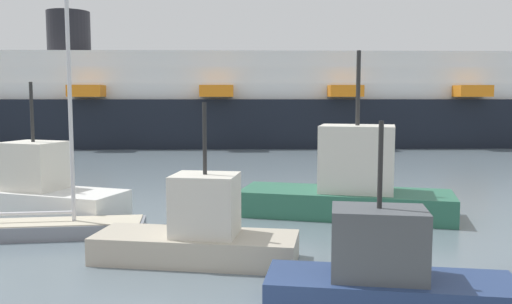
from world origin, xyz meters
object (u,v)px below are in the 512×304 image
fishing_boat_1 (40,192)px  fishing_boat_2 (350,185)px  fishing_boat_0 (386,274)px  cruise_ship (218,103)px  sailboat_4 (61,223)px  fishing_boat_3 (199,233)px

fishing_boat_1 → fishing_boat_2: size_ratio=0.82×
fishing_boat_0 → cruise_ship: (-7.61, 44.42, 3.51)m
fishing_boat_1 → fishing_boat_2: fishing_boat_2 is taller
sailboat_4 → fishing_boat_1: sailboat_4 is taller
fishing_boat_0 → fishing_boat_2: size_ratio=0.66×
fishing_boat_2 → fishing_boat_3: size_ratio=1.43×
fishing_boat_0 → fishing_boat_1: bearing=-30.5°
fishing_boat_3 → sailboat_4: bearing=159.9°
fishing_boat_0 → fishing_boat_1: size_ratio=0.80×
fishing_boat_2 → cruise_ship: 35.63m
sailboat_4 → fishing_boat_3: (5.31, -2.83, 0.40)m
cruise_ship → fishing_boat_0: bearing=-82.5°
fishing_boat_1 → sailboat_4: bearing=141.1°
cruise_ship → sailboat_4: bearing=-96.0°
sailboat_4 → cruise_ship: (2.53, 37.94, 3.88)m
fishing_boat_0 → fishing_boat_2: (0.77, 9.92, 0.47)m
fishing_boat_3 → cruise_ship: bearing=101.8°
fishing_boat_3 → fishing_boat_0: bearing=-29.1°
sailboat_4 → fishing_boat_1: 3.84m
fishing_boat_0 → cruise_ship: size_ratio=0.07×
fishing_boat_1 → cruise_ship: bearing=-79.4°
fishing_boat_0 → sailboat_4: bearing=-24.7°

